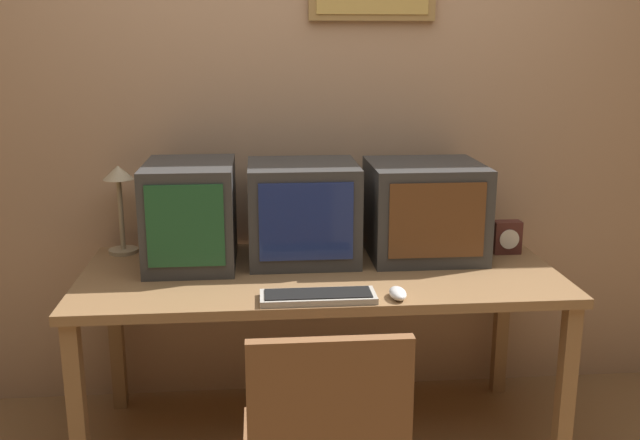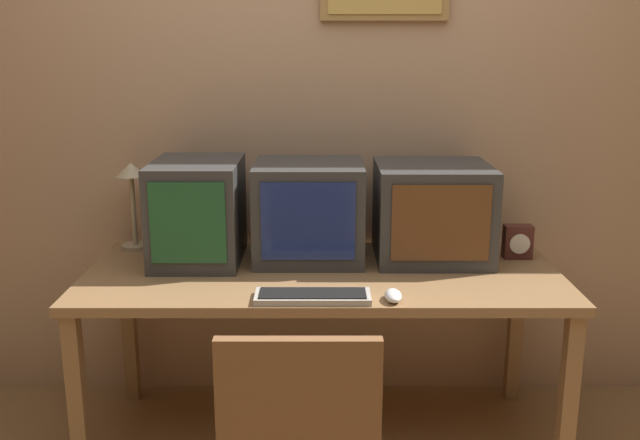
{
  "view_description": "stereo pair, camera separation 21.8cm",
  "coord_description": "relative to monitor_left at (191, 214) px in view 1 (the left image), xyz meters",
  "views": [
    {
      "loc": [
        -0.23,
        -1.88,
        1.58
      ],
      "look_at": [
        0.0,
        0.71,
        0.92
      ],
      "focal_mm": 40.0,
      "sensor_mm": 36.0,
      "label": 1
    },
    {
      "loc": [
        -0.01,
        -1.89,
        1.58
      ],
      "look_at": [
        0.0,
        0.71,
        0.92
      ],
      "focal_mm": 40.0,
      "sensor_mm": 36.0,
      "label": 2
    }
  ],
  "objects": [
    {
      "name": "monitor_right",
      "position": [
        0.94,
        0.03,
        -0.01
      ],
      "size": [
        0.45,
        0.43,
        0.38
      ],
      "color": "#333333",
      "rests_on": "desk"
    },
    {
      "name": "monitor_left",
      "position": [
        0.0,
        0.0,
        0.0
      ],
      "size": [
        0.34,
        0.45,
        0.4
      ],
      "color": "#333333",
      "rests_on": "desk"
    },
    {
      "name": "desk",
      "position": [
        0.49,
        -0.14,
        -0.27
      ],
      "size": [
        1.81,
        0.79,
        0.72
      ],
      "color": "olive",
      "rests_on": "ground_plane"
    },
    {
      "name": "keyboard_main",
      "position": [
        0.46,
        -0.46,
        -0.19
      ],
      "size": [
        0.39,
        0.13,
        0.03
      ],
      "color": "#A8A399",
      "rests_on": "desk"
    },
    {
      "name": "mouse_near_keyboard",
      "position": [
        0.73,
        -0.47,
        -0.18
      ],
      "size": [
        0.06,
        0.11,
        0.04
      ],
      "color": "silver",
      "rests_on": "desk"
    },
    {
      "name": "desk_lamp",
      "position": [
        -0.3,
        0.17,
        0.06
      ],
      "size": [
        0.12,
        0.12,
        0.37
      ],
      "color": "tan",
      "rests_on": "desk"
    },
    {
      "name": "desk_clock",
      "position": [
        1.29,
        0.02,
        -0.13
      ],
      "size": [
        0.11,
        0.07,
        0.14
      ],
      "color": "#4C231E",
      "rests_on": "desk"
    },
    {
      "name": "monitor_center",
      "position": [
        0.44,
        0.02,
        -0.01
      ],
      "size": [
        0.43,
        0.4,
        0.39
      ],
      "color": "#333333",
      "rests_on": "desk"
    },
    {
      "name": "wall_back",
      "position": [
        0.5,
        0.34,
        0.38
      ],
      "size": [
        8.0,
        0.08,
        2.6
      ],
      "color": "tan",
      "rests_on": "ground_plane"
    }
  ]
}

